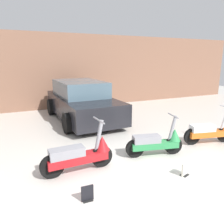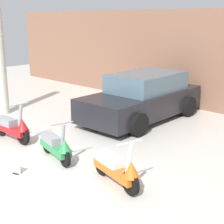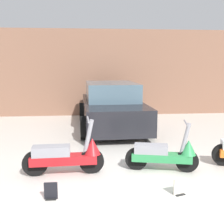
{
  "view_description": "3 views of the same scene",
  "coord_description": "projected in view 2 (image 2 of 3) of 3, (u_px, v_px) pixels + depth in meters",
  "views": [
    {
      "loc": [
        -2.38,
        -2.9,
        2.2
      ],
      "look_at": [
        0.27,
        2.95,
        0.66
      ],
      "focal_mm": 35.0,
      "sensor_mm": 36.0,
      "label": 1
    },
    {
      "loc": [
        6.35,
        -3.26,
        3.06
      ],
      "look_at": [
        0.26,
        3.11,
        0.64
      ],
      "focal_mm": 55.0,
      "sensor_mm": 36.0,
      "label": 2
    },
    {
      "loc": [
        -0.91,
        -3.96,
        2.01
      ],
      "look_at": [
        -0.29,
        2.79,
        0.86
      ],
      "focal_mm": 45.0,
      "sensor_mm": 36.0,
      "label": 3
    }
  ],
  "objects": [
    {
      "name": "ground_plane",
      "position": [
        2.0,
        167.0,
        7.31
      ],
      "size": [
        28.0,
        28.0,
        0.0
      ],
      "primitive_type": "plane",
      "color": "silver"
    },
    {
      "name": "car_rear_left",
      "position": [
        143.0,
        98.0,
        10.6
      ],
      "size": [
        2.14,
        4.27,
        1.43
      ],
      "rotation": [
        0.0,
        0.0,
        -1.54
      ],
      "color": "black",
      "rests_on": "ground_plane"
    },
    {
      "name": "scooter_front_center",
      "position": [
        117.0,
        168.0,
        6.41
      ],
      "size": [
        1.41,
        0.62,
        1.0
      ],
      "rotation": [
        0.0,
        0.0,
        -0.23
      ],
      "color": "black",
      "rests_on": "ground_plane"
    },
    {
      "name": "scooter_front_right",
      "position": [
        56.0,
        146.0,
        7.57
      ],
      "size": [
        1.36,
        0.59,
        0.96
      ],
      "rotation": [
        0.0,
        0.0,
        -0.22
      ],
      "color": "black",
      "rests_on": "ground_plane"
    },
    {
      "name": "placard_near_right_scooter",
      "position": [
        16.0,
        168.0,
        6.97
      ],
      "size": [
        0.2,
        0.16,
        0.26
      ],
      "rotation": [
        0.0,
        0.0,
        0.31
      ],
      "color": "black",
      "rests_on": "ground_plane"
    },
    {
      "name": "scooter_front_left",
      "position": [
        12.0,
        127.0,
        8.79
      ],
      "size": [
        1.49,
        0.54,
        1.04
      ],
      "rotation": [
        0.0,
        0.0,
        0.04
      ],
      "color": "black",
      "rests_on": "ground_plane"
    },
    {
      "name": "wall_back",
      "position": [
        188.0,
        59.0,
        11.89
      ],
      "size": [
        19.6,
        0.12,
        3.36
      ],
      "primitive_type": "cube",
      "color": "#845B47",
      "rests_on": "ground_plane"
    },
    {
      "name": "support_column_side",
      "position": [
        0.0,
        63.0,
        10.98
      ],
      "size": [
        0.37,
        0.37,
        3.36
      ],
      "primitive_type": "cylinder",
      "color": "beige",
      "rests_on": "ground_plane"
    }
  ]
}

